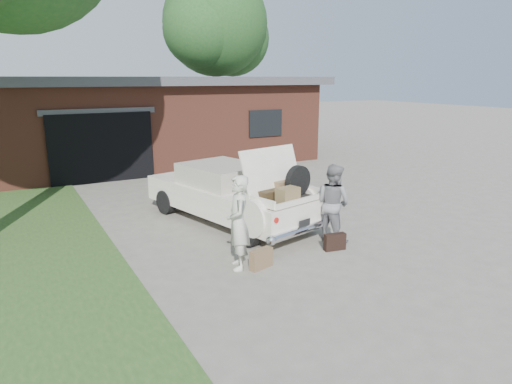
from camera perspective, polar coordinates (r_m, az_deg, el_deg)
ground at (r=8.75m, az=1.93°, el=-7.85°), size 90.00×90.00×0.00m
house at (r=19.20m, az=-13.47°, el=8.96°), size 12.80×7.80×3.30m
tree_right at (r=26.81m, az=-4.93°, el=19.73°), size 6.60×5.73×9.04m
sedan at (r=10.53m, az=-3.12°, el=-0.14°), size 2.80×4.91×1.88m
woman_left at (r=7.91m, az=-2.24°, el=-3.86°), size 0.58×0.71×1.67m
woman_right at (r=9.39m, az=9.56°, el=-1.34°), size 0.80×0.91×1.60m
suitcase_left at (r=8.10m, az=0.64°, el=-8.34°), size 0.48×0.26×0.35m
suitcase_right at (r=9.05m, az=9.82°, el=-6.16°), size 0.45×0.21×0.33m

